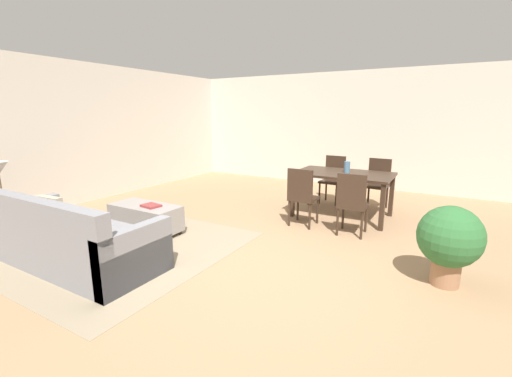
% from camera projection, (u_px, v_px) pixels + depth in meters
% --- Properties ---
extents(ground_plane, '(10.80, 10.80, 0.00)m').
position_uv_depth(ground_plane, '(262.00, 265.00, 3.96)').
color(ground_plane, '#9E7A56').
extents(wall_back, '(9.00, 0.12, 2.70)m').
position_uv_depth(wall_back, '(366.00, 130.00, 7.89)').
color(wall_back, beige).
rests_on(wall_back, ground_plane).
extents(wall_left, '(0.12, 11.00, 2.70)m').
position_uv_depth(wall_left, '(64.00, 135.00, 6.29)').
color(wall_left, beige).
rests_on(wall_left, ground_plane).
extents(area_rug, '(3.00, 2.80, 0.01)m').
position_uv_depth(area_rug, '(116.00, 245.00, 4.54)').
color(area_rug, gray).
rests_on(area_rug, ground_plane).
extents(couch, '(2.27, 0.91, 0.86)m').
position_uv_depth(couch, '(69.00, 240.00, 3.93)').
color(couch, gray).
rests_on(couch, ground_plane).
extents(ottoman_table, '(1.08, 0.49, 0.42)m').
position_uv_depth(ottoman_table, '(146.00, 217.00, 4.98)').
color(ottoman_table, gray).
rests_on(ottoman_table, ground_plane).
extents(side_table, '(0.40, 0.40, 0.59)m').
position_uv_depth(side_table, '(5.00, 209.00, 4.59)').
color(side_table, olive).
rests_on(side_table, ground_plane).
extents(dining_table, '(1.58, 0.98, 0.76)m').
position_uv_depth(dining_table, '(343.00, 178.00, 5.70)').
color(dining_table, '#332319').
rests_on(dining_table, ground_plane).
extents(dining_chair_near_left, '(0.40, 0.40, 0.92)m').
position_uv_depth(dining_chair_near_left, '(302.00, 194.00, 5.21)').
color(dining_chair_near_left, '#332319').
rests_on(dining_chair_near_left, ground_plane).
extents(dining_chair_near_right, '(0.42, 0.42, 0.92)m').
position_uv_depth(dining_chair_near_right, '(352.00, 201.00, 4.80)').
color(dining_chair_near_right, '#332319').
rests_on(dining_chair_near_right, ground_plane).
extents(dining_chair_far_left, '(0.42, 0.42, 0.92)m').
position_uv_depth(dining_chair_far_left, '(333.00, 177.00, 6.65)').
color(dining_chair_far_left, '#332319').
rests_on(dining_chair_far_left, ground_plane).
extents(dining_chair_far_right, '(0.43, 0.43, 0.92)m').
position_uv_depth(dining_chair_far_right, '(378.00, 181.00, 6.25)').
color(dining_chair_far_right, '#332319').
rests_on(dining_chair_far_right, ground_plane).
extents(vase_centerpiece, '(0.10, 0.10, 0.19)m').
position_uv_depth(vase_centerpiece, '(347.00, 167.00, 5.66)').
color(vase_centerpiece, slate).
rests_on(vase_centerpiece, dining_table).
extents(book_on_ottoman, '(0.28, 0.23, 0.03)m').
position_uv_depth(book_on_ottoman, '(151.00, 206.00, 4.85)').
color(book_on_ottoman, maroon).
rests_on(book_on_ottoman, ottoman_table).
extents(potted_plant, '(0.63, 0.63, 0.84)m').
position_uv_depth(potted_plant, '(450.00, 239.00, 3.40)').
color(potted_plant, '#996B4C').
rests_on(potted_plant, ground_plane).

